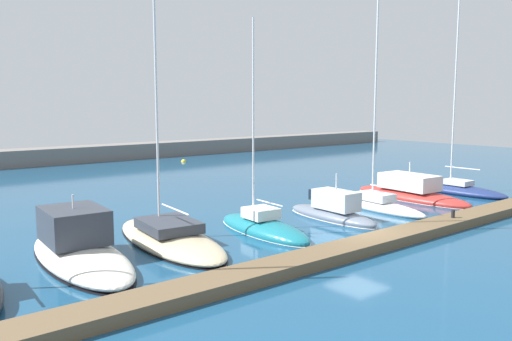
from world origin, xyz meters
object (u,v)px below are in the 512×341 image
Objects in this scene: sailboat_sand_third at (169,237)px; mooring_buoy_yellow at (184,162)px; motorboat_ivory_second at (79,248)px; motorboat_slate_fifth at (332,211)px; sailboat_teal_fourth at (263,228)px; sailboat_white_sixth at (377,204)px; dock_bollard at (453,214)px; motorboat_red_seventh at (410,193)px; sailboat_navy_eighth at (453,188)px.

sailboat_sand_third is 35.59m from mooring_buoy_yellow.
motorboat_ivory_second reaches higher than mooring_buoy_yellow.
sailboat_sand_third is 10.19m from motorboat_slate_fifth.
sailboat_sand_third is at bearing 81.28° from sailboat_teal_fourth.
sailboat_teal_fourth is 20.29× the size of mooring_buoy_yellow.
motorboat_ivory_second is 38.25m from mooring_buoy_yellow.
sailboat_teal_fourth is 5.16m from motorboat_slate_fifth.
motorboat_slate_fifth reaches higher than mooring_buoy_yellow.
sailboat_white_sixth is 34.29× the size of dock_bollard.
sailboat_sand_third is 19.27m from motorboat_red_seventh.
motorboat_slate_fifth is (14.59, -1.25, -0.12)m from motorboat_ivory_second.
dock_bollard reaches higher than mooring_buoy_yellow.
dock_bollard is at bearing -110.09° from sailboat_sand_third.
dock_bollard is at bearing -97.92° from mooring_buoy_yellow.
sailboat_teal_fourth is at bearing 92.53° from sailboat_navy_eighth.
sailboat_teal_fourth is at bearing 147.89° from dock_bollard.
dock_bollard is at bearing 179.68° from sailboat_white_sixth.
sailboat_navy_eighth is at bearing -82.70° from sailboat_white_sixth.
sailboat_teal_fourth is 1.20× the size of motorboat_red_seventh.
motorboat_slate_fifth is (5.16, -0.15, 0.23)m from sailboat_teal_fourth.
sailboat_sand_third reaches higher than motorboat_ivory_second.
sailboat_navy_eighth is (19.07, 0.34, 0.11)m from sailboat_teal_fourth.
motorboat_ivory_second is at bearing 87.16° from motorboat_slate_fifth.
dock_bollard is at bearing -117.31° from sailboat_teal_fourth.
sailboat_sand_third is 2.00× the size of motorboat_red_seventh.
motorboat_slate_fifth is 9.22m from motorboat_red_seventh.
sailboat_white_sixth reaches higher than mooring_buoy_yellow.
motorboat_ivory_second is 0.51× the size of sailboat_sand_third.
dock_bollard is at bearing 121.96° from sailboat_navy_eighth.
motorboat_red_seventh is 30.42m from mooring_buoy_yellow.
sailboat_sand_third is 15.47m from dock_bollard.
motorboat_ivory_second is 4.49m from sailboat_sand_third.
mooring_buoy_yellow is at bearing -19.43° from sailboat_teal_fourth.
sailboat_sand_third is at bearing 90.35° from sailboat_white_sixth.
motorboat_slate_fifth is at bearing 93.54° from sailboat_navy_eighth.
sailboat_navy_eighth reaches higher than sailboat_white_sixth.
sailboat_white_sixth is (18.91, -1.11, -0.21)m from motorboat_ivory_second.
motorboat_ivory_second is 19.56m from dock_bollard.
sailboat_navy_eighth is at bearing -84.16° from sailboat_teal_fourth.
sailboat_white_sixth is (4.32, 0.14, -0.08)m from motorboat_slate_fifth.
sailboat_sand_third is at bearing 92.47° from motorboat_red_seventh.
mooring_buoy_yellow is (8.92, 31.42, -0.44)m from motorboat_slate_fifth.
motorboat_red_seventh is at bearing -74.70° from sailboat_white_sixth.
motorboat_slate_fifth is 11.86× the size of mooring_buoy_yellow.
dock_bollard is (-5.13, -36.88, 0.71)m from mooring_buoy_yellow.
sailboat_white_sixth is at bearing 93.65° from sailboat_navy_eighth.
sailboat_navy_eighth reaches higher than mooring_buoy_yellow.
motorboat_red_seventh is 16.86× the size of mooring_buoy_yellow.
sailboat_navy_eighth reaches higher than motorboat_slate_fifth.
motorboat_slate_fifth is 6.65m from dock_bollard.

